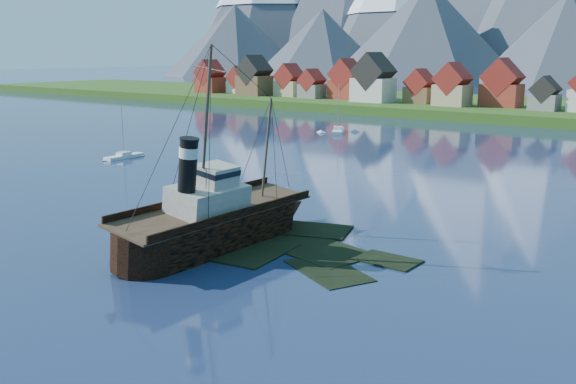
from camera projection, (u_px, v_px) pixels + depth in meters
The scene contains 7 objects.
ground at pixel (240, 245), 68.19m from camera, with size 1400.00×1400.00×0.00m, color #1B2A4D.
shoal at pixel (266, 247), 68.85m from camera, with size 31.71×21.24×1.14m.
seawall at pixel (575, 130), 169.83m from camera, with size 600.00×2.50×2.00m, color #3F3D38.
town at pixel (485, 88), 203.37m from camera, with size 250.96×16.69×17.30m.
tugboat_wreck at pixel (222, 218), 68.24m from camera, with size 6.48×27.94×22.14m.
sailboat_a at pixel (124, 157), 124.07m from camera, with size 2.48×8.46×10.22m.
sailboat_c at pixel (338, 131), 163.62m from camera, with size 7.06×9.86×12.80m.
Camera 1 is at (44.25, -48.43, 20.10)m, focal length 40.00 mm.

